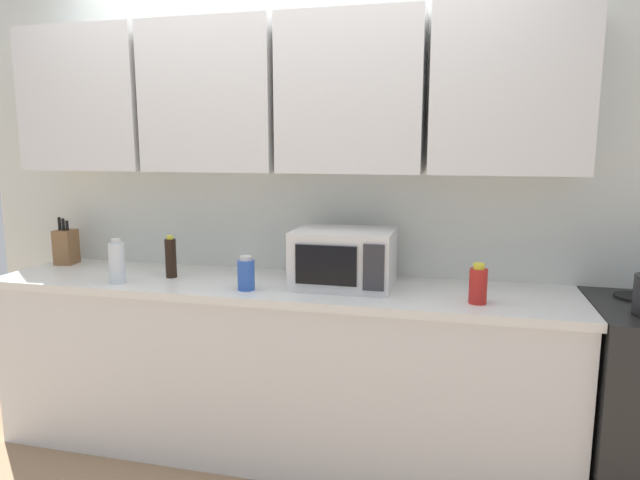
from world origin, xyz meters
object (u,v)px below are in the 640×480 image
Objects in this scene: bottle_clear_tall at (117,262)px; bottle_soy_dark at (171,258)px; knife_block at (66,246)px; bottle_blue_cleaner at (246,274)px; microwave at (344,258)px; bottle_red_sauce at (478,285)px.

bottle_clear_tall is 0.27m from bottle_soy_dark.
bottle_soy_dark is at bearing -12.02° from knife_block.
bottle_blue_cleaner is 0.68m from bottle_clear_tall.
microwave is 1.75× the size of knife_block.
bottle_red_sauce is (0.63, -0.16, -0.06)m from microwave.
bottle_clear_tall is at bearing -30.94° from knife_block.
bottle_clear_tall is (-1.12, -0.21, -0.03)m from microwave.
bottle_red_sauce is 0.80× the size of bottle_soy_dark.
bottle_soy_dark is at bearing 175.47° from bottle_red_sauce.
bottle_blue_cleaner is (1.24, -0.31, -0.03)m from knife_block.
bottle_clear_tall is at bearing -138.75° from bottle_soy_dark.
bottle_blue_cleaner is at bearing -17.28° from bottle_soy_dark.
bottle_soy_dark is (0.76, -0.16, 0.00)m from knife_block.
bottle_red_sauce is at bearing 1.39° from bottle_blue_cleaner.
bottle_soy_dark is (-0.92, -0.03, -0.04)m from microwave.
bottle_soy_dark is (-0.48, 0.15, 0.03)m from bottle_blue_cleaner.
microwave is 0.65m from bottle_red_sauce.
knife_block is 0.78m from bottle_soy_dark.
bottle_clear_tall is at bearing -177.70° from bottle_blue_cleaner.
knife_block reaches higher than bottle_soy_dark.
bottle_red_sauce is 1.55m from bottle_soy_dark.
knife_block is at bearing 149.06° from bottle_clear_tall.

